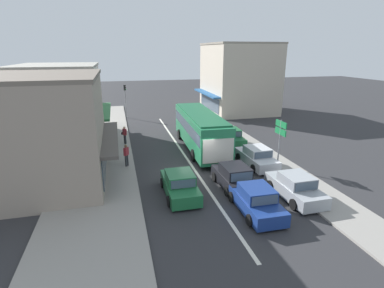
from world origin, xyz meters
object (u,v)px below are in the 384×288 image
Objects in this scene: traffic_light_downstreet at (125,96)px; city_bus at (200,128)px; hatchback_queue_far_back at (233,177)px; parked_sedan_kerb_third at (230,137)px; directional_road_sign at (280,132)px; parked_sedan_kerb_second at (256,157)px; sedan_behind_bus_near at (256,200)px; pedestrian_with_handbag_near at (125,134)px; sedan_queue_gap_filler at (180,185)px; parked_sedan_kerb_front at (295,187)px; pedestrian_browsing_midblock at (126,154)px.

city_bus is at bearing -68.46° from traffic_light_downstreet.
hatchback_queue_far_back is 0.88× the size of parked_sedan_kerb_third.
directional_road_sign is at bearing 28.11° from hatchback_queue_far_back.
city_bus is at bearing 121.15° from parked_sedan_kerb_second.
city_bus is at bearing 89.40° from hatchback_queue_far_back.
sedan_behind_bus_near and parked_sedan_kerb_third have the same top height.
sedan_behind_bus_near is 7.31m from directional_road_sign.
pedestrian_with_handbag_near reaches higher than parked_sedan_kerb_second.
parked_sedan_kerb_second is at bearing 150.83° from directional_road_sign.
hatchback_queue_far_back is 0.89× the size of traffic_light_downstreet.
sedan_behind_bus_near is 1.17× the size of directional_road_sign.
sedan_queue_gap_filler is at bearing -113.21° from city_bus.
hatchback_queue_far_back is 5.43m from directional_road_sign.
sedan_behind_bus_near is 1.00× the size of sedan_queue_gap_filler.
traffic_light_downstreet is at bearing 116.47° from directional_road_sign.
sedan_queue_gap_filler is at bearing -75.59° from pedestrian_with_handbag_near.
directional_road_sign is at bearing 51.06° from sedan_behind_bus_near.
parked_sedan_kerb_third is at bearing 101.35° from directional_road_sign.
traffic_light_downstreet reaches higher than hatchback_queue_far_back.
parked_sedan_kerb_front is 0.99× the size of parked_sedan_kerb_second.
parked_sedan_kerb_second is at bearing -11.65° from pedestrian_browsing_midblock.
city_bus reaches higher than parked_sedan_kerb_front.
sedan_behind_bus_near is 10.39m from pedestrian_browsing_midblock.
city_bus is 2.59× the size of parked_sedan_kerb_front.
city_bus is 2.60× the size of traffic_light_downstreet.
sedan_queue_gap_filler is 0.99× the size of parked_sedan_kerb_third.
traffic_light_downstreet is (-5.78, 14.64, 0.97)m from city_bus.
hatchback_queue_far_back reaches higher than parked_sedan_kerb_third.
parked_sedan_kerb_second is 1.01× the size of traffic_light_downstreet.
directional_road_sign reaches higher than pedestrian_with_handbag_near.
directional_road_sign is 2.21× the size of pedestrian_with_handbag_near.
directional_road_sign is (1.29, -6.42, 2.04)m from parked_sedan_kerb_third.
directional_road_sign is at bearing 72.21° from parked_sedan_kerb_front.
parked_sedan_kerb_second is (6.58, 3.34, 0.00)m from sedan_queue_gap_filler.
hatchback_queue_far_back is 2.29× the size of pedestrian_with_handbag_near.
hatchback_queue_far_back is 0.88× the size of parked_sedan_kerb_second.
sedan_behind_bus_near is 0.99× the size of parked_sedan_kerb_third.
sedan_queue_gap_filler is 11.30m from pedestrian_with_handbag_near.
parked_sedan_kerb_front is (2.95, 0.91, 0.00)m from sedan_behind_bus_near.
pedestrian_with_handbag_near reaches higher than sedan_behind_bus_near.
parked_sedan_kerb_front is 26.48m from traffic_light_downstreet.
parked_sedan_kerb_front is 5.30m from parked_sedan_kerb_second.
directional_road_sign is (10.14, -20.37, -0.15)m from traffic_light_downstreet.
hatchback_queue_far_back is at bearing 3.42° from sedan_queue_gap_filler.
city_bus is 10.75m from parked_sedan_kerb_front.
hatchback_queue_far_back is 3.49m from sedan_queue_gap_filler.
parked_sedan_kerb_front is at bearing -54.24° from pedestrian_with_handbag_near.
parked_sedan_kerb_third is (0.17, 10.96, 0.00)m from parked_sedan_kerb_front.
pedestrian_browsing_midblock reaches higher than sedan_queue_gap_filler.
traffic_light_downstreet reaches higher than directional_road_sign.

